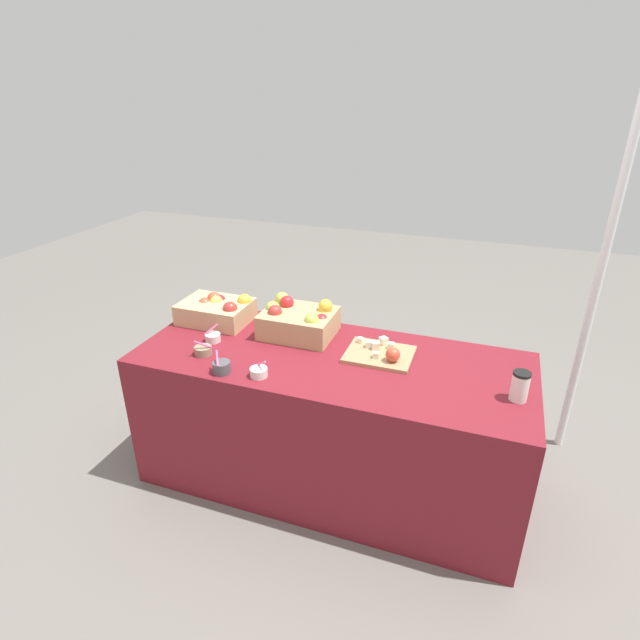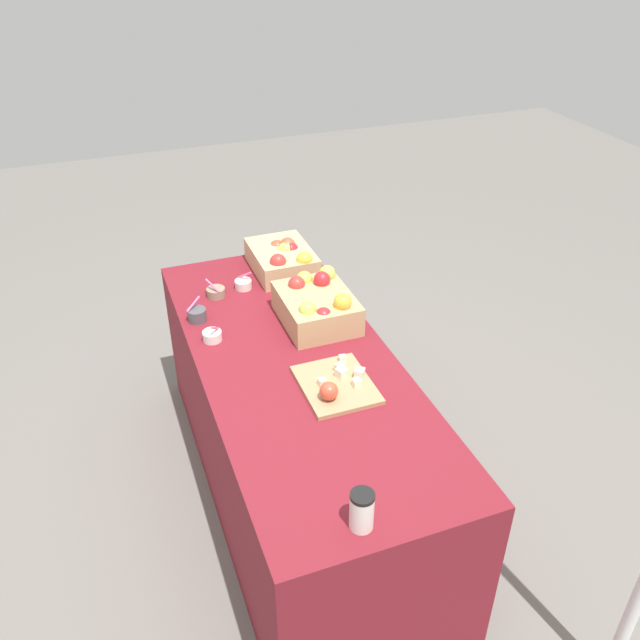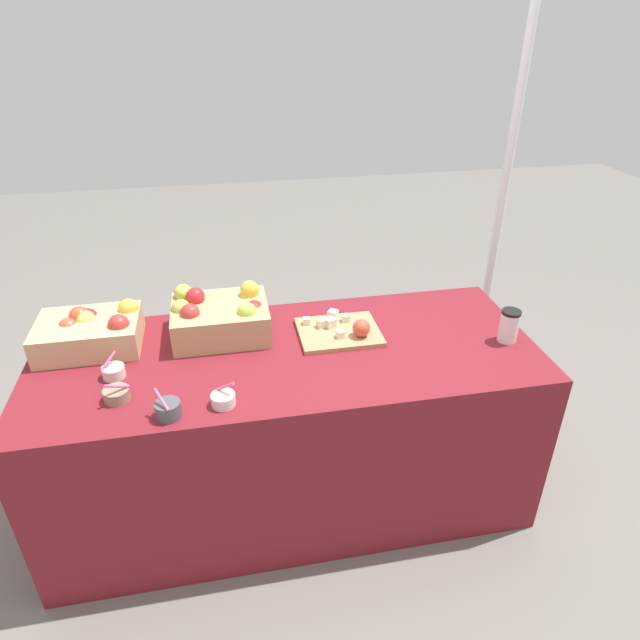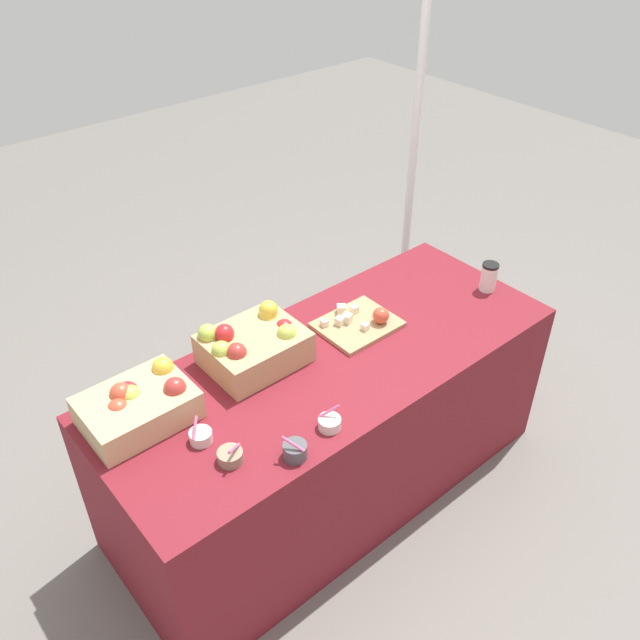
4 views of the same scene
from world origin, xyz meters
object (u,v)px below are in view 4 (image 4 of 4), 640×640
at_px(sample_bowl_far, 230,456).
at_px(apple_crate_left, 138,404).
at_px(sample_bowl_extra, 295,451).
at_px(tent_pole, 413,153).
at_px(sample_bowl_near, 201,436).
at_px(sample_bowl_mid, 330,423).
at_px(apple_crate_middle, 254,345).
at_px(coffee_cup, 489,277).
at_px(cutting_board_front, 360,322).

bearing_deg(sample_bowl_far, apple_crate_left, 109.70).
bearing_deg(sample_bowl_extra, tent_pole, 32.46).
xyz_separation_m(apple_crate_left, sample_bowl_near, (0.10, -0.23, -0.04)).
bearing_deg(sample_bowl_extra, sample_bowl_mid, 9.13).
relative_size(apple_crate_middle, sample_bowl_far, 4.14).
relative_size(apple_crate_middle, coffee_cup, 2.80).
relative_size(cutting_board_front, coffee_cup, 2.42).
xyz_separation_m(sample_bowl_mid, sample_bowl_extra, (-0.17, -0.03, 0.01)).
relative_size(sample_bowl_mid, tent_pole, 0.04).
bearing_deg(sample_bowl_mid, coffee_cup, 9.98).
bearing_deg(coffee_cup, apple_crate_middle, 166.32).
height_order(sample_bowl_near, sample_bowl_far, sample_bowl_far).
bearing_deg(sample_bowl_near, sample_bowl_extra, -52.56).
distance_m(apple_crate_left, sample_bowl_near, 0.25).
bearing_deg(sample_bowl_extra, sample_bowl_far, 144.62).
distance_m(apple_crate_middle, sample_bowl_extra, 0.52).
relative_size(sample_bowl_far, coffee_cup, 0.68).
relative_size(sample_bowl_mid, sample_bowl_far, 0.99).
bearing_deg(coffee_cup, sample_bowl_near, 178.53).
bearing_deg(sample_bowl_mid, apple_crate_middle, 88.49).
bearing_deg(coffee_cup, sample_bowl_far, -176.06).
xyz_separation_m(sample_bowl_near, tent_pole, (1.81, 0.77, 0.28)).
relative_size(apple_crate_left, sample_bowl_extra, 3.73).
relative_size(coffee_cup, tent_pole, 0.06).
xyz_separation_m(apple_crate_middle, cutting_board_front, (0.47, -0.10, -0.06)).
distance_m(apple_crate_middle, sample_bowl_near, 0.45).
height_order(sample_bowl_mid, coffee_cup, coffee_cup).
bearing_deg(coffee_cup, tent_pole, 67.04).
xyz_separation_m(apple_crate_middle, sample_bowl_near, (-0.38, -0.23, -0.06)).
relative_size(apple_crate_middle, sample_bowl_near, 4.25).
bearing_deg(apple_crate_left, tent_pole, 15.72).
relative_size(cutting_board_front, sample_bowl_far, 3.57).
bearing_deg(tent_pole, cutting_board_front, -146.45).
bearing_deg(sample_bowl_extra, sample_bowl_near, 127.44).
height_order(apple_crate_left, cutting_board_front, apple_crate_left).
bearing_deg(cutting_board_front, sample_bowl_mid, -142.96).
height_order(apple_crate_middle, sample_bowl_near, apple_crate_middle).
relative_size(apple_crate_left, cutting_board_front, 1.17).
height_order(apple_crate_left, sample_bowl_far, apple_crate_left).
height_order(apple_crate_left, sample_bowl_extra, apple_crate_left).
distance_m(cutting_board_front, sample_bowl_mid, 0.60).
height_order(cutting_board_front, tent_pole, tent_pole).
relative_size(sample_bowl_far, sample_bowl_extra, 0.89).
height_order(sample_bowl_near, coffee_cup, coffee_cup).
bearing_deg(apple_crate_left, coffee_cup, -9.59).
bearing_deg(coffee_cup, cutting_board_front, 164.98).
distance_m(apple_crate_middle, sample_bowl_far, 0.51).
bearing_deg(sample_bowl_near, cutting_board_front, 8.64).
bearing_deg(sample_bowl_near, sample_bowl_mid, -31.88).
xyz_separation_m(apple_crate_middle, coffee_cup, (1.09, -0.26, -0.01)).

